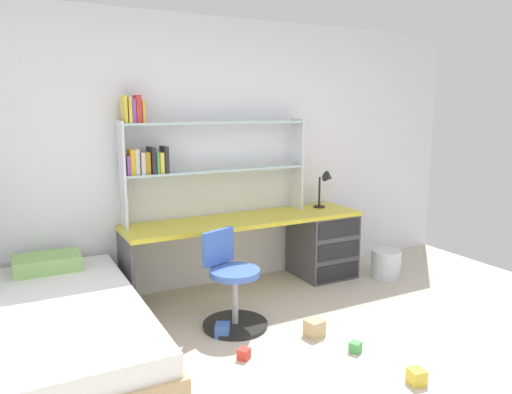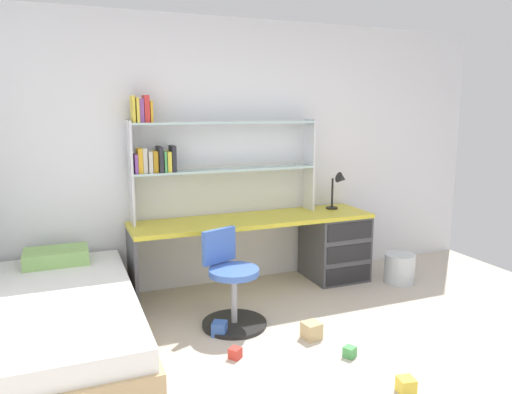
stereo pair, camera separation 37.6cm
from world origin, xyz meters
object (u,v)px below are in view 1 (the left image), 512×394
Objects in this scene: toy_block_red_1 at (244,354)px; toy_block_natural_4 at (314,328)px; desk_lamp at (327,183)px; swivel_chair at (232,290)px; toy_block_yellow_0 at (417,377)px; bed_platform at (61,336)px; waste_bin at (386,264)px; bookshelf_hutch at (190,151)px; toy_block_green_3 at (355,347)px; desk at (302,241)px; toy_block_blue_2 at (223,330)px.

toy_block_natural_4 is at bearing 5.51° from toy_block_red_1.
desk_lamp is 1.72m from swivel_chair.
toy_block_red_1 is (-0.83, 0.79, -0.01)m from toy_block_yellow_0.
bed_platform is 3.17m from waste_bin.
bed_platform is (-1.28, -0.05, -0.07)m from swivel_chair.
bookshelf_hutch reaches higher than desk_lamp.
bookshelf_hutch reaches higher than waste_bin.
toy_block_yellow_0 is 1.15m from toy_block_red_1.
swivel_chair is 10.23× the size of toy_block_green_3.
desk_lamp reaches higher than toy_block_green_3.
waste_bin reaches higher than toy_block_yellow_0.
waste_bin is 3.04× the size of toy_block_yellow_0.
bookshelf_hutch reaches higher than desk.
toy_block_red_1 is (-0.15, -0.52, -0.26)m from swivel_chair.
toy_block_green_3 is 0.37m from toy_block_natural_4.
toy_block_red_1 is at bearing -90.55° from toy_block_blue_2.
toy_block_yellow_0 is 0.78× the size of toy_block_natural_4.
desk is 2.04m from toy_block_yellow_0.
toy_block_yellow_0 reaches higher than toy_block_green_3.
desk_lamp is (0.33, 0.06, 0.55)m from desk.
bed_platform is at bearing -163.99° from desk_lamp.
toy_block_yellow_0 is 1.31× the size of toy_block_red_1.
desk_lamp is 3.04× the size of toy_block_natural_4.
swivel_chair is (-1.09, -0.66, -0.10)m from desk.
toy_block_natural_4 reaches higher than toy_block_green_3.
toy_block_natural_4 is at bearing -128.55° from desk_lamp.
bookshelf_hutch is at bearing 111.38° from toy_block_natural_4.
waste_bin is at bearing 5.96° from bed_platform.
toy_block_natural_4 is (-0.12, 0.35, 0.03)m from toy_block_green_3.
bookshelf_hutch is 14.12× the size of toy_block_natural_4.
desk_lamp is 5.11× the size of toy_block_green_3.
waste_bin reaches higher than toy_block_natural_4.
desk_lamp is at bearing 16.01° from bed_platform.
toy_block_green_3 is (0.60, -0.80, -0.26)m from swivel_chair.
toy_block_blue_2 is at bearing -168.22° from waste_bin.
waste_bin is 1.57m from toy_block_natural_4.
desk is 0.65m from desk_lamp.
toy_block_red_1 is (-1.57, -1.24, -0.92)m from desk_lamp.
desk_lamp is 5.08× the size of toy_block_red_1.
toy_block_red_1 is at bearing 159.24° from toy_block_green_3.
toy_block_red_1 is 0.37m from toy_block_blue_2.
desk reaches higher than bed_platform.
toy_block_blue_2 is at bearing 125.55° from toy_block_yellow_0.
bed_platform is (-1.26, -0.88, -1.11)m from bookshelf_hutch.
toy_block_red_1 is at bearing -158.59° from waste_bin.
bed_platform is 2.03m from toy_block_green_3.
desk is 1.30× the size of bookshelf_hutch.
toy_block_natural_4 is at bearing -118.53° from desk.
bookshelf_hutch is 1.90m from bed_platform.
desk is 1.13× the size of bed_platform.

